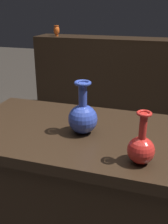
% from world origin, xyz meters
% --- Properties ---
extents(display_plinth, '(1.20, 0.64, 0.80)m').
position_xyz_m(display_plinth, '(0.00, 0.00, 0.40)').
color(display_plinth, black).
rests_on(display_plinth, ground_plane).
extents(back_display_shelf, '(2.60, 0.40, 0.99)m').
position_xyz_m(back_display_shelf, '(0.00, 2.20, 0.49)').
color(back_display_shelf, black).
rests_on(back_display_shelf, ground_plane).
extents(vase_centerpiece, '(0.14, 0.14, 0.25)m').
position_xyz_m(vase_centerpiece, '(0.00, -0.02, 0.88)').
color(vase_centerpiece, '#2D429E').
rests_on(vase_centerpiece, display_plinth).
extents(vase_tall_behind, '(0.10, 0.10, 0.21)m').
position_xyz_m(vase_tall_behind, '(0.28, -0.20, 0.86)').
color(vase_tall_behind, red).
rests_on(vase_tall_behind, display_plinth).
extents(shelf_vase_far_left, '(0.08, 0.08, 0.13)m').
position_xyz_m(shelf_vase_far_left, '(-1.04, 2.16, 1.06)').
color(shelf_vase_far_left, '#E55B1E').
rests_on(shelf_vase_far_left, back_display_shelf).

